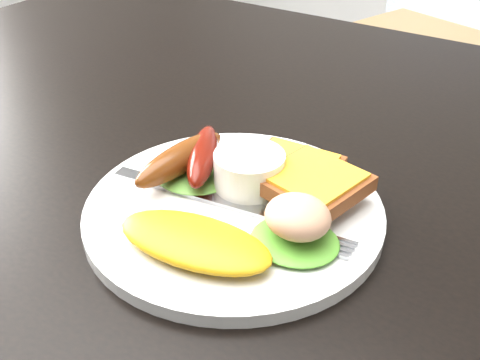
# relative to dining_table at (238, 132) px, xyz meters

# --- Properties ---
(dining_table) EXTENTS (1.20, 0.80, 0.04)m
(dining_table) POSITION_rel_dining_table_xyz_m (0.00, 0.00, 0.00)
(dining_table) COLOR black
(dining_table) RESTS_ON ground
(dining_chair) EXTENTS (0.61, 0.61, 0.06)m
(dining_chair) POSITION_rel_dining_table_xyz_m (-0.10, 1.21, -0.28)
(dining_chair) COLOR tan
(dining_chair) RESTS_ON ground
(plate) EXTENTS (0.26, 0.26, 0.01)m
(plate) POSITION_rel_dining_table_xyz_m (0.10, -0.16, 0.03)
(plate) COLOR white
(plate) RESTS_ON dining_table
(lettuce_left) EXTENTS (0.09, 0.09, 0.01)m
(lettuce_left) POSITION_rel_dining_table_xyz_m (0.04, -0.14, 0.04)
(lettuce_left) COLOR #6AA134
(lettuce_left) RESTS_ON plate
(lettuce_right) EXTENTS (0.08, 0.07, 0.01)m
(lettuce_right) POSITION_rel_dining_table_xyz_m (0.17, -0.18, 0.04)
(lettuce_right) COLOR #599328
(lettuce_right) RESTS_ON plate
(omelette) EXTENTS (0.13, 0.08, 0.02)m
(omelette) POSITION_rel_dining_table_xyz_m (0.11, -0.23, 0.04)
(omelette) COLOR orange
(omelette) RESTS_ON plate
(sausage_a) EXTENTS (0.04, 0.11, 0.03)m
(sausage_a) POSITION_rel_dining_table_xyz_m (0.04, -0.15, 0.05)
(sausage_a) COLOR brown
(sausage_a) RESTS_ON lettuce_left
(sausage_b) EXTENTS (0.07, 0.11, 0.03)m
(sausage_b) POSITION_rel_dining_table_xyz_m (0.05, -0.14, 0.05)
(sausage_b) COLOR #630F09
(sausage_b) RESTS_ON lettuce_left
(ramekin) EXTENTS (0.08, 0.08, 0.04)m
(ramekin) POSITION_rel_dining_table_xyz_m (0.10, -0.13, 0.05)
(ramekin) COLOR white
(ramekin) RESTS_ON plate
(toast_a) EXTENTS (0.08, 0.08, 0.01)m
(toast_a) POSITION_rel_dining_table_xyz_m (0.12, -0.10, 0.04)
(toast_a) COLOR #983D17
(toast_a) RESTS_ON plate
(toast_b) EXTENTS (0.09, 0.09, 0.01)m
(toast_b) POSITION_rel_dining_table_xyz_m (0.15, -0.12, 0.05)
(toast_b) COLOR brown
(toast_b) RESTS_ON toast_a
(potato_salad) EXTENTS (0.07, 0.07, 0.03)m
(potato_salad) POSITION_rel_dining_table_xyz_m (0.17, -0.18, 0.06)
(potato_salad) COLOR #C6B492
(potato_salad) RESTS_ON lettuce_right
(fork) EXTENTS (0.17, 0.03, 0.00)m
(fork) POSITION_rel_dining_table_xyz_m (0.07, -0.17, 0.03)
(fork) COLOR #ADAFB7
(fork) RESTS_ON plate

